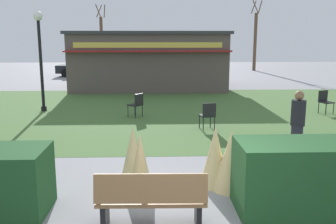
{
  "coord_description": "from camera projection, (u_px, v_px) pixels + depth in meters",
  "views": [
    {
      "loc": [
        -0.55,
        -5.07,
        2.94
      ],
      "look_at": [
        -0.24,
        3.33,
        1.27
      ],
      "focal_mm": 40.38,
      "sensor_mm": 36.0,
      "label": 1
    }
  ],
  "objects": [
    {
      "name": "parked_car_west_slot",
      "position": [
        86.0,
        68.0,
        28.76
      ],
      "size": [
        4.35,
        2.36,
        1.2
      ],
      "color": "black",
      "rests_on": "ground_plane"
    },
    {
      "name": "tree_left_bg",
      "position": [
        255.0,
        40.0,
        33.24
      ],
      "size": [
        0.91,
        0.96,
        6.06
      ],
      "color": "brown",
      "rests_on": "ground_plane"
    },
    {
      "name": "person_strolling",
      "position": [
        297.0,
        125.0,
        9.09
      ],
      "size": [
        0.34,
        0.34,
        1.69
      ],
      "rotation": [
        0.0,
        0.0,
        4.35
      ],
      "color": "#23232D",
      "rests_on": "ground_plane"
    },
    {
      "name": "ornamental_grass_behind_left",
      "position": [
        215.0,
        156.0,
        7.47
      ],
      "size": [
        0.59,
        0.59,
        1.24
      ],
      "primitive_type": "cone",
      "color": "#D1BC7F",
      "rests_on": "ground_plane"
    },
    {
      "name": "ornamental_grass_behind_center",
      "position": [
        140.0,
        167.0,
        6.82
      ],
      "size": [
        0.52,
        0.52,
        1.26
      ],
      "primitive_type": "cone",
      "color": "#D1BC7F",
      "rests_on": "ground_plane"
    },
    {
      "name": "lamppost_far",
      "position": [
        40.0,
        49.0,
        14.79
      ],
      "size": [
        0.36,
        0.36,
        3.92
      ],
      "color": "black",
      "rests_on": "ground_plane"
    },
    {
      "name": "cafe_chair_center",
      "position": [
        208.0,
        114.0,
        12.08
      ],
      "size": [
        0.52,
        0.52,
        0.89
      ],
      "color": "black",
      "rests_on": "ground_plane"
    },
    {
      "name": "tree_right_bg",
      "position": [
        102.0,
        42.0,
        34.29
      ],
      "size": [
        0.91,
        0.96,
        5.78
      ],
      "color": "brown",
      "rests_on": "ground_plane"
    },
    {
      "name": "cafe_chair_east",
      "position": [
        137.0,
        103.0,
        14.01
      ],
      "size": [
        0.62,
        0.62,
        0.89
      ],
      "color": "black",
      "rests_on": "ground_plane"
    },
    {
      "name": "lawn_patch",
      "position": [
        168.0,
        111.0,
        15.34
      ],
      "size": [
        36.0,
        12.0,
        0.01
      ],
      "primitive_type": "cube",
      "color": "#446B33",
      "rests_on": "ground_plane"
    },
    {
      "name": "park_bench",
      "position": [
        151.0,
        200.0,
        5.81
      ],
      "size": [
        1.71,
        0.56,
        0.95
      ],
      "color": "olive",
      "rests_on": "ground_plane"
    },
    {
      "name": "ornamental_grass_behind_right",
      "position": [
        133.0,
        155.0,
        7.68
      ],
      "size": [
        0.56,
        0.56,
        1.18
      ],
      "primitive_type": "cone",
      "color": "#D1BC7F",
      "rests_on": "ground_plane"
    },
    {
      "name": "hedge_right",
      "position": [
        311.0,
        177.0,
        6.42
      ],
      "size": [
        2.53,
        1.1,
        1.21
      ],
      "primitive_type": "cube",
      "color": "#1E4C23",
      "rests_on": "ground_plane"
    },
    {
      "name": "parked_car_center_slot",
      "position": [
        157.0,
        67.0,
        28.95
      ],
      "size": [
        4.21,
        2.07,
        1.2
      ],
      "color": "#2D6638",
      "rests_on": "ground_plane"
    },
    {
      "name": "food_kiosk",
      "position": [
        149.0,
        60.0,
        22.01
      ],
      "size": [
        8.81,
        5.5,
        3.25
      ],
      "color": "#594C47",
      "rests_on": "ground_plane"
    },
    {
      "name": "ornamental_grass_behind_far",
      "position": [
        231.0,
        160.0,
        7.31
      ],
      "size": [
        0.73,
        0.73,
        1.2
      ],
      "primitive_type": "cone",
      "color": "#D1BC7F",
      "rests_on": "ground_plane"
    },
    {
      "name": "cafe_chair_west",
      "position": [
        325.0,
        100.0,
        14.72
      ],
      "size": [
        0.57,
        0.57,
        0.89
      ],
      "color": "black",
      "rests_on": "ground_plane"
    }
  ]
}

